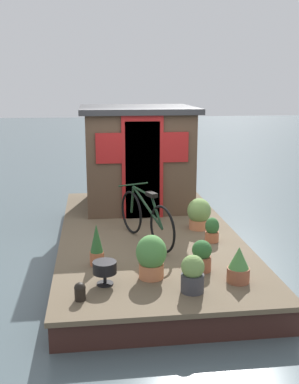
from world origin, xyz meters
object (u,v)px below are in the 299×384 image
(bicycle, at_px, (146,218))
(potted_plant_ivy, at_px, (193,274))
(potted_plant_mint, at_px, (97,246))
(potted_plant_thyme, at_px, (202,256))
(mooring_bollard, at_px, (80,291))
(charcoal_grill, at_px, (105,269))
(potted_plant_lavender, at_px, (199,214))
(potted_plant_fern, at_px, (151,256))
(potted_plant_rosemary, at_px, (239,265))
(houseboat_cabin, at_px, (137,156))
(potted_plant_basil, at_px, (212,230))

(bicycle, xyz_separation_m, potted_plant_ivy, (-1.74, -0.33, -0.16))
(potted_plant_ivy, relative_size, potted_plant_mint, 0.78)
(potted_plant_thyme, height_order, mooring_bollard, potted_plant_thyme)
(charcoal_grill, bearing_deg, potted_plant_lavender, -39.18)
(bicycle, relative_size, potted_plant_fern, 2.86)
(potted_plant_mint, bearing_deg, potted_plant_thyme, -104.99)
(potted_plant_lavender, bearing_deg, bicycle, 119.41)
(potted_plant_fern, relative_size, potted_plant_mint, 0.97)
(potted_plant_thyme, distance_m, potted_plant_ivy, 0.63)
(potted_plant_thyme, distance_m, potted_plant_rosemary, 0.53)
(houseboat_cabin, distance_m, bicycle, 2.22)
(potted_plant_ivy, bearing_deg, potted_plant_basil, -21.94)
(houseboat_cabin, xyz_separation_m, charcoal_grill, (-3.57, 0.75, -0.76))
(potted_plant_rosemary, height_order, potted_plant_lavender, potted_plant_lavender)
(potted_plant_thyme, xyz_separation_m, potted_plant_rosemary, (-0.39, -0.36, 0.01))
(houseboat_cabin, height_order, potted_plant_ivy, houseboat_cabin)
(houseboat_cabin, bearing_deg, potted_plant_lavender, -152.44)
(potted_plant_thyme, relative_size, potted_plant_basil, 1.08)
(charcoal_grill, height_order, mooring_bollard, charcoal_grill)
(potted_plant_thyme, xyz_separation_m, mooring_bollard, (-0.63, 1.52, -0.09))
(potted_plant_fern, height_order, potted_plant_ivy, potted_plant_fern)
(potted_plant_rosemary, bearing_deg, potted_plant_basil, -2.18)
(bicycle, height_order, potted_plant_lavender, bicycle)
(potted_plant_ivy, height_order, mooring_bollard, potted_plant_ivy)
(houseboat_cabin, bearing_deg, potted_plant_rosemary, -167.14)
(potted_plant_lavender, bearing_deg, potted_plant_ivy, 165.09)
(bicycle, distance_m, mooring_bollard, 2.05)
(potted_plant_basil, bearing_deg, mooring_bollard, 131.16)
(bicycle, height_order, potted_plant_ivy, bicycle)
(houseboat_cabin, relative_size, bicycle, 1.37)
(potted_plant_ivy, bearing_deg, charcoal_grill, 72.56)
(mooring_bollard, bearing_deg, potted_plant_ivy, -87.48)
(potted_plant_rosemary, distance_m, potted_plant_lavender, 2.08)
(bicycle, bearing_deg, potted_plant_lavender, -60.59)
(bicycle, height_order, potted_plant_thyme, bicycle)
(potted_plant_fern, relative_size, potted_plant_basil, 1.46)
(bicycle, height_order, potted_plant_fern, bicycle)
(potted_plant_ivy, height_order, potted_plant_lavender, potted_plant_lavender)
(potted_plant_ivy, distance_m, potted_plant_rosemary, 0.63)
(potted_plant_thyme, bearing_deg, potted_plant_lavender, -11.98)
(mooring_bollard, bearing_deg, bicycle, -27.74)
(potted_plant_mint, bearing_deg, potted_plant_lavender, -51.49)
(potted_plant_rosemary, bearing_deg, potted_plant_fern, 76.09)
(potted_plant_fern, distance_m, potted_plant_basil, 1.61)
(bicycle, relative_size, potted_plant_basil, 4.16)
(potted_plant_fern, relative_size, potted_plant_ivy, 1.24)
(potted_plant_thyme, height_order, potted_plant_ivy, potted_plant_ivy)
(potted_plant_mint, bearing_deg, potted_plant_ivy, -130.92)
(potted_plant_mint, relative_size, potted_plant_rosemary, 1.27)
(potted_plant_basil, xyz_separation_m, mooring_bollard, (-1.69, 1.93, -0.08))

